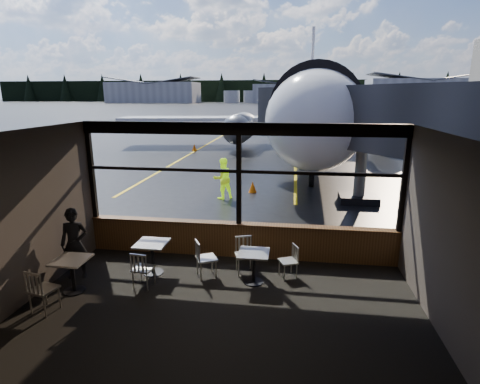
% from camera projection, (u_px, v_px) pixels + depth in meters
% --- Properties ---
extents(ground_plane, '(520.00, 520.00, 0.00)m').
position_uv_depth(ground_plane, '(290.00, 107.00, 124.86)').
color(ground_plane, black).
rests_on(ground_plane, ground).
extents(carpet_floor, '(8.00, 6.00, 0.01)m').
position_uv_depth(carpet_floor, '(216.00, 322.00, 7.04)').
color(carpet_floor, black).
rests_on(carpet_floor, ground).
extents(ceiling, '(8.00, 6.00, 0.04)m').
position_uv_depth(ceiling, '(213.00, 136.00, 6.16)').
color(ceiling, '#38332D').
rests_on(ceiling, ground).
extents(wall_left, '(0.04, 6.00, 3.50)m').
position_uv_depth(wall_left, '(10.00, 225.00, 7.14)').
color(wall_left, '#453C37').
rests_on(wall_left, ground).
extents(wall_right, '(0.04, 6.00, 3.50)m').
position_uv_depth(wall_right, '(457.00, 248.00, 6.05)').
color(wall_right, '#453C37').
rests_on(wall_right, ground).
extents(wall_back, '(8.00, 0.04, 3.50)m').
position_uv_depth(wall_back, '(153.00, 344.00, 3.73)').
color(wall_back, '#453C37').
rests_on(wall_back, ground).
extents(window_sill, '(8.00, 0.28, 0.90)m').
position_uv_depth(window_sill, '(239.00, 240.00, 9.80)').
color(window_sill, '#513118').
rests_on(window_sill, ground).
extents(window_header, '(8.00, 0.18, 0.30)m').
position_uv_depth(window_header, '(239.00, 129.00, 9.07)').
color(window_header, black).
rests_on(window_header, ground).
extents(mullion_left, '(0.12, 0.12, 2.60)m').
position_uv_depth(mullion_left, '(91.00, 171.00, 9.90)').
color(mullion_left, black).
rests_on(mullion_left, ground).
extents(mullion_centre, '(0.12, 0.12, 2.60)m').
position_uv_depth(mullion_centre, '(239.00, 175.00, 9.36)').
color(mullion_centre, black).
rests_on(mullion_centre, ground).
extents(mullion_right, '(0.12, 0.12, 2.60)m').
position_uv_depth(mullion_right, '(404.00, 180.00, 8.82)').
color(mullion_right, black).
rests_on(mullion_right, ground).
extents(window_transom, '(8.00, 0.10, 0.08)m').
position_uv_depth(window_transom, '(239.00, 171.00, 9.33)').
color(window_transom, black).
rests_on(window_transom, ground).
extents(airliner, '(32.67, 38.75, 11.53)m').
position_uv_depth(airliner, '(313.00, 72.00, 28.06)').
color(airliner, white).
rests_on(airliner, ground_plane).
extents(jet_bridge, '(8.88, 10.85, 4.74)m').
position_uv_depth(jet_bridge, '(354.00, 143.00, 14.09)').
color(jet_bridge, '#28282A').
rests_on(jet_bridge, ground_plane).
extents(cafe_table_near, '(0.68, 0.68, 0.75)m').
position_uv_depth(cafe_table_near, '(254.00, 268.00, 8.43)').
color(cafe_table_near, gray).
rests_on(cafe_table_near, carpet_floor).
extents(cafe_table_mid, '(0.72, 0.72, 0.79)m').
position_uv_depth(cafe_table_mid, '(153.00, 258.00, 8.87)').
color(cafe_table_mid, gray).
rests_on(cafe_table_mid, carpet_floor).
extents(cafe_table_left, '(0.70, 0.70, 0.77)m').
position_uv_depth(cafe_table_left, '(73.00, 275.00, 8.05)').
color(cafe_table_left, gray).
rests_on(cafe_table_left, carpet_floor).
extents(chair_near_e, '(0.57, 0.57, 0.79)m').
position_uv_depth(chair_near_e, '(288.00, 262.00, 8.69)').
color(chair_near_e, '#B9B4A7').
rests_on(chair_near_e, carpet_floor).
extents(chair_near_w, '(0.68, 0.68, 0.92)m').
position_uv_depth(chair_near_w, '(206.00, 259.00, 8.68)').
color(chair_near_w, '#B3ADA1').
rests_on(chair_near_w, carpet_floor).
extents(chair_near_n, '(0.60, 0.60, 0.89)m').
position_uv_depth(chair_near_n, '(245.00, 256.00, 8.89)').
color(chair_near_n, beige).
rests_on(chair_near_n, carpet_floor).
extents(chair_mid_s, '(0.53, 0.53, 0.87)m').
position_uv_depth(chair_mid_s, '(143.00, 269.00, 8.23)').
color(chair_mid_s, beige).
rests_on(chair_mid_s, carpet_floor).
extents(chair_left_s, '(0.60, 0.60, 0.93)m').
position_uv_depth(chair_left_s, '(44.00, 290.00, 7.29)').
color(chair_left_s, '#B0AB9F').
rests_on(chair_left_s, carpet_floor).
extents(passenger, '(0.70, 0.56, 1.67)m').
position_uv_depth(passenger, '(75.00, 244.00, 8.59)').
color(passenger, black).
rests_on(passenger, carpet_floor).
extents(ground_crew, '(1.03, 0.99, 1.67)m').
position_uv_depth(ground_crew, '(223.00, 178.00, 15.26)').
color(ground_crew, '#BFF219').
rests_on(ground_crew, ground_plane).
extents(cone_nose, '(0.35, 0.35, 0.48)m').
position_uv_depth(cone_nose, '(253.00, 187.00, 16.33)').
color(cone_nose, '#FF4D08').
rests_on(cone_nose, ground_plane).
extents(cone_wing, '(0.39, 0.39, 0.54)m').
position_uv_depth(cone_wing, '(194.00, 148.00, 28.25)').
color(cone_wing, '#E04607').
rests_on(cone_wing, ground_plane).
extents(hangar_left, '(45.00, 18.00, 11.00)m').
position_uv_depth(hangar_left, '(154.00, 92.00, 190.46)').
color(hangar_left, silver).
rests_on(hangar_left, ground_plane).
extents(hangar_mid, '(38.00, 15.00, 10.00)m').
position_uv_depth(hangar_mid, '(292.00, 93.00, 185.86)').
color(hangar_mid, silver).
rests_on(hangar_mid, ground_plane).
extents(hangar_right, '(50.00, 20.00, 12.00)m').
position_uv_depth(hangar_right, '(425.00, 90.00, 170.74)').
color(hangar_right, silver).
rests_on(hangar_right, ground_plane).
extents(fuel_tank_a, '(8.00, 8.00, 6.00)m').
position_uv_depth(fuel_tank_a, '(232.00, 97.00, 187.57)').
color(fuel_tank_a, silver).
rests_on(fuel_tank_a, ground_plane).
extents(fuel_tank_b, '(8.00, 8.00, 6.00)m').
position_uv_depth(fuel_tank_b, '(252.00, 97.00, 186.21)').
color(fuel_tank_b, silver).
rests_on(fuel_tank_b, ground_plane).
extents(fuel_tank_c, '(8.00, 8.00, 6.00)m').
position_uv_depth(fuel_tank_c, '(272.00, 97.00, 184.85)').
color(fuel_tank_c, silver).
rests_on(fuel_tank_c, ground_plane).
extents(treeline, '(360.00, 3.00, 12.00)m').
position_uv_depth(treeline, '(293.00, 91.00, 209.55)').
color(treeline, black).
rests_on(treeline, ground_plane).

